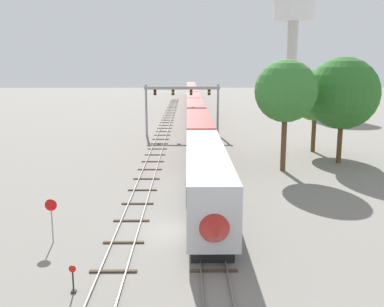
{
  "coord_description": "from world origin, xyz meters",
  "views": [
    {
      "loc": [
        0.55,
        -28.28,
        11.05
      ],
      "look_at": [
        1.0,
        12.0,
        3.0
      ],
      "focal_mm": 41.13,
      "sensor_mm": 36.0,
      "label": 1
    }
  ],
  "objects_px": {
    "switch_stand": "(73,283)",
    "trackside_tree_left": "(316,95)",
    "trackside_tree_mid": "(343,93)",
    "water_tower": "(293,20)",
    "signal_gantry": "(182,98)",
    "trackside_tree_right": "(286,91)",
    "passenger_train": "(194,104)",
    "stop_sign": "(51,215)"
  },
  "relations": [
    {
      "from": "signal_gantry",
      "to": "water_tower",
      "type": "bearing_deg",
      "value": 57.63
    },
    {
      "from": "switch_stand",
      "to": "trackside_tree_right",
      "type": "distance_m",
      "value": 31.27
    },
    {
      "from": "trackside_tree_left",
      "to": "passenger_train",
      "type": "bearing_deg",
      "value": 109.4
    },
    {
      "from": "water_tower",
      "to": "switch_stand",
      "type": "height_order",
      "value": "water_tower"
    },
    {
      "from": "passenger_train",
      "to": "stop_sign",
      "type": "xyz_separation_m",
      "value": [
        -10.0,
        -72.8,
        -0.74
      ]
    },
    {
      "from": "water_tower",
      "to": "stop_sign",
      "type": "relative_size",
      "value": 9.72
    },
    {
      "from": "stop_sign",
      "to": "water_tower",
      "type": "bearing_deg",
      "value": 68.07
    },
    {
      "from": "trackside_tree_right",
      "to": "trackside_tree_mid",
      "type": "bearing_deg",
      "value": 27.58
    },
    {
      "from": "passenger_train",
      "to": "switch_stand",
      "type": "distance_m",
      "value": 79.49
    },
    {
      "from": "trackside_tree_mid",
      "to": "trackside_tree_left",
      "type": "bearing_deg",
      "value": 98.72
    },
    {
      "from": "trackside_tree_right",
      "to": "passenger_train",
      "type": "bearing_deg",
      "value": 99.35
    },
    {
      "from": "signal_gantry",
      "to": "water_tower",
      "type": "xyz_separation_m",
      "value": [
        27.35,
        43.14,
        16.26
      ]
    },
    {
      "from": "signal_gantry",
      "to": "trackside_tree_left",
      "type": "height_order",
      "value": "trackside_tree_left"
    },
    {
      "from": "passenger_train",
      "to": "switch_stand",
      "type": "height_order",
      "value": "passenger_train"
    },
    {
      "from": "trackside_tree_left",
      "to": "trackside_tree_mid",
      "type": "bearing_deg",
      "value": -81.28
    },
    {
      "from": "trackside_tree_mid",
      "to": "water_tower",
      "type": "bearing_deg",
      "value": 82.0
    },
    {
      "from": "stop_sign",
      "to": "signal_gantry",
      "type": "bearing_deg",
      "value": 80.02
    },
    {
      "from": "stop_sign",
      "to": "trackside_tree_right",
      "type": "xyz_separation_m",
      "value": [
        18.8,
        19.39,
        6.59
      ]
    },
    {
      "from": "passenger_train",
      "to": "stop_sign",
      "type": "height_order",
      "value": "passenger_train"
    },
    {
      "from": "signal_gantry",
      "to": "trackside_tree_right",
      "type": "bearing_deg",
      "value": -65.86
    },
    {
      "from": "water_tower",
      "to": "trackside_tree_right",
      "type": "height_order",
      "value": "water_tower"
    },
    {
      "from": "signal_gantry",
      "to": "switch_stand",
      "type": "distance_m",
      "value": 50.9
    },
    {
      "from": "passenger_train",
      "to": "trackside_tree_left",
      "type": "bearing_deg",
      "value": -70.6
    },
    {
      "from": "stop_sign",
      "to": "trackside_tree_left",
      "type": "distance_m",
      "value": 39.52
    },
    {
      "from": "water_tower",
      "to": "trackside_tree_right",
      "type": "distance_m",
      "value": 71.07
    },
    {
      "from": "passenger_train",
      "to": "switch_stand",
      "type": "bearing_deg",
      "value": -95.13
    },
    {
      "from": "stop_sign",
      "to": "trackside_tree_mid",
      "type": "xyz_separation_m",
      "value": [
        26.1,
        23.2,
        6.14
      ]
    },
    {
      "from": "water_tower",
      "to": "switch_stand",
      "type": "distance_m",
      "value": 101.26
    },
    {
      "from": "signal_gantry",
      "to": "trackside_tree_right",
      "type": "height_order",
      "value": "trackside_tree_right"
    },
    {
      "from": "switch_stand",
      "to": "stop_sign",
      "type": "distance_m",
      "value": 7.1
    },
    {
      "from": "switch_stand",
      "to": "stop_sign",
      "type": "xyz_separation_m",
      "value": [
        -2.9,
        6.34,
        1.35
      ]
    },
    {
      "from": "switch_stand",
      "to": "passenger_train",
      "type": "bearing_deg",
      "value": 84.87
    },
    {
      "from": "switch_stand",
      "to": "trackside_tree_left",
      "type": "height_order",
      "value": "trackside_tree_left"
    },
    {
      "from": "passenger_train",
      "to": "water_tower",
      "type": "bearing_deg",
      "value": 29.8
    },
    {
      "from": "trackside_tree_mid",
      "to": "signal_gantry",
      "type": "bearing_deg",
      "value": 131.38
    },
    {
      "from": "trackside_tree_left",
      "to": "water_tower",
      "type": "bearing_deg",
      "value": 80.02
    },
    {
      "from": "passenger_train",
      "to": "water_tower",
      "type": "distance_m",
      "value": 34.97
    },
    {
      "from": "switch_stand",
      "to": "trackside_tree_mid",
      "type": "distance_m",
      "value": 38.3
    },
    {
      "from": "trackside_tree_left",
      "to": "trackside_tree_mid",
      "type": "relative_size",
      "value": 0.88
    },
    {
      "from": "trackside_tree_left",
      "to": "trackside_tree_right",
      "type": "xyz_separation_m",
      "value": [
        -6.25,
        -10.68,
        1.09
      ]
    },
    {
      "from": "water_tower",
      "to": "trackside_tree_mid",
      "type": "bearing_deg",
      "value": -98.0
    },
    {
      "from": "passenger_train",
      "to": "trackside_tree_left",
      "type": "height_order",
      "value": "trackside_tree_left"
    }
  ]
}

